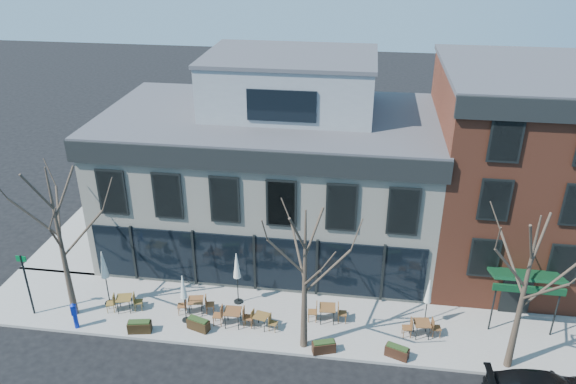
# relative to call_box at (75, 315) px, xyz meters

# --- Properties ---
(ground) EXTENTS (120.00, 120.00, 0.00)m
(ground) POSITION_rel_call_box_xyz_m (7.90, 4.20, -0.90)
(ground) COLOR black
(ground) RESTS_ON ground
(sidewalk_front) EXTENTS (33.50, 4.70, 0.15)m
(sidewalk_front) POSITION_rel_call_box_xyz_m (11.15, 2.05, -0.83)
(sidewalk_front) COLOR gray
(sidewalk_front) RESTS_ON ground
(sidewalk_side) EXTENTS (4.50, 12.00, 0.15)m
(sidewalk_side) POSITION_rel_call_box_xyz_m (-3.35, 10.20, -0.83)
(sidewalk_side) COLOR gray
(sidewalk_side) RESTS_ON ground
(corner_building) EXTENTS (18.39, 10.39, 11.10)m
(corner_building) POSITION_rel_call_box_xyz_m (7.97, 9.27, 3.82)
(corner_building) COLOR beige
(corner_building) RESTS_ON ground
(red_brick_building) EXTENTS (8.20, 11.78, 11.18)m
(red_brick_building) POSITION_rel_call_box_xyz_m (20.90, 9.18, 4.73)
(red_brick_building) COLOR brown
(red_brick_building) RESTS_ON ground
(tree_corner) EXTENTS (3.93, 3.98, 7.92)m
(tree_corner) POSITION_rel_call_box_xyz_m (-0.59, 1.00, 3.34)
(tree_corner) COLOR #382B21
(tree_corner) RESTS_ON sidewalk_front
(tree_mid) EXTENTS (3.50, 3.55, 7.04)m
(tree_mid) POSITION_rel_call_box_xyz_m (10.91, 0.30, 2.89)
(tree_mid) COLOR #382B21
(tree_mid) RESTS_ON sidewalk_front
(tree_right) EXTENTS (3.72, 3.77, 7.48)m
(tree_right) POSITION_rel_call_box_xyz_m (19.91, 0.30, 3.12)
(tree_right) COLOR #382B21
(tree_right) RESTS_ON sidewalk_front
(sign_pole) EXTENTS (0.50, 0.10, 3.40)m
(sign_pole) POSITION_rel_call_box_xyz_m (-2.60, 0.70, 1.17)
(sign_pole) COLOR black
(sign_pole) RESTS_ON sidewalk_front
(call_box) EXTENTS (0.28, 0.28, 1.42)m
(call_box) POSITION_rel_call_box_xyz_m (0.00, 0.00, 0.00)
(call_box) COLOR #0C22A0
(call_box) RESTS_ON sidewalk_front
(cafe_set_0) EXTENTS (1.85, 0.87, 0.95)m
(cafe_set_0) POSITION_rel_call_box_xyz_m (1.77, 1.57, -0.27)
(cafe_set_0) COLOR brown
(cafe_set_0) RESTS_ON sidewalk_front
(cafe_set_1) EXTENTS (1.89, 0.88, 0.97)m
(cafe_set_1) POSITION_rel_call_box_xyz_m (5.35, 1.88, -0.25)
(cafe_set_1) COLOR brown
(cafe_set_1) RESTS_ON sidewalk_front
(cafe_set_2) EXTENTS (1.98, 0.82, 1.04)m
(cafe_set_2) POSITION_rel_call_box_xyz_m (7.37, 1.23, -0.22)
(cafe_set_2) COLOR brown
(cafe_set_2) RESTS_ON sidewalk_front
(cafe_set_3) EXTENTS (1.69, 0.78, 0.86)m
(cafe_set_3) POSITION_rel_call_box_xyz_m (8.74, 1.26, -0.31)
(cafe_set_3) COLOR brown
(cafe_set_3) RESTS_ON sidewalk_front
(cafe_set_4) EXTENTS (1.95, 0.83, 1.01)m
(cafe_set_4) POSITION_rel_call_box_xyz_m (11.82, 2.18, -0.23)
(cafe_set_4) COLOR brown
(cafe_set_4) RESTS_ON sidewalk_front
(cafe_set_5) EXTENTS (1.87, 0.83, 0.97)m
(cafe_set_5) POSITION_rel_call_box_xyz_m (16.26, 1.71, -0.26)
(cafe_set_5) COLOR brown
(cafe_set_5) RESTS_ON sidewalk_front
(umbrella_0) EXTENTS (0.49, 0.49, 3.09)m
(umbrella_0) POSITION_rel_call_box_xyz_m (0.77, 1.98, 1.42)
(umbrella_0) COLOR black
(umbrella_0) RESTS_ON sidewalk_front
(umbrella_1) EXTENTS (0.42, 0.42, 2.62)m
(umbrella_1) POSITION_rel_call_box_xyz_m (5.03, 1.23, 1.10)
(umbrella_1) COLOR black
(umbrella_1) RESTS_ON sidewalk_front
(umbrella_2) EXTENTS (0.47, 0.47, 2.92)m
(umbrella_2) POSITION_rel_call_box_xyz_m (7.22, 3.02, 1.31)
(umbrella_2) COLOR black
(umbrella_2) RESTS_ON sidewalk_front
(umbrella_4) EXTENTS (0.41, 0.41, 2.59)m
(umbrella_4) POSITION_rel_call_box_xyz_m (16.49, 2.55, 1.07)
(umbrella_4) COLOR black
(umbrella_4) RESTS_ON sidewalk_front
(planter_0) EXTENTS (1.15, 0.63, 0.61)m
(planter_0) POSITION_rel_call_box_xyz_m (3.11, 0.13, -0.45)
(planter_0) COLOR black
(planter_0) RESTS_ON sidewalk_front
(planter_1) EXTENTS (1.16, 0.75, 0.61)m
(planter_1) POSITION_rel_call_box_xyz_m (5.81, 0.70, -0.45)
(planter_1) COLOR black
(planter_1) RESTS_ON sidewalk_front
(planter_2) EXTENTS (1.12, 0.73, 0.59)m
(planter_2) POSITION_rel_call_box_xyz_m (11.84, 0.00, -0.46)
(planter_2) COLOR #311B10
(planter_2) RESTS_ON sidewalk_front
(planter_3) EXTENTS (1.12, 0.76, 0.58)m
(planter_3) POSITION_rel_call_box_xyz_m (15.10, 0.15, -0.46)
(planter_3) COLOR black
(planter_3) RESTS_ON sidewalk_front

